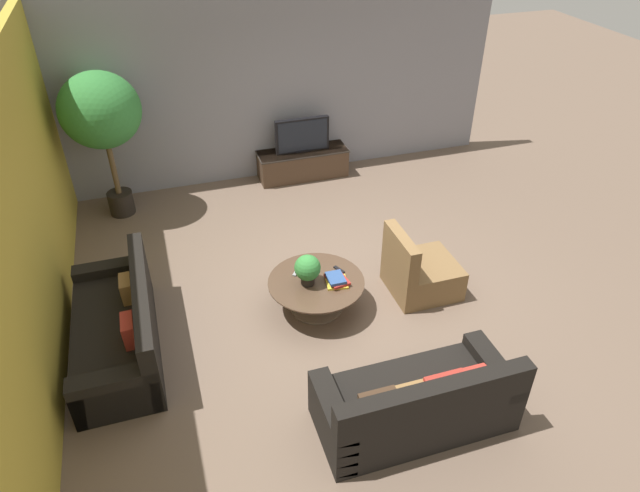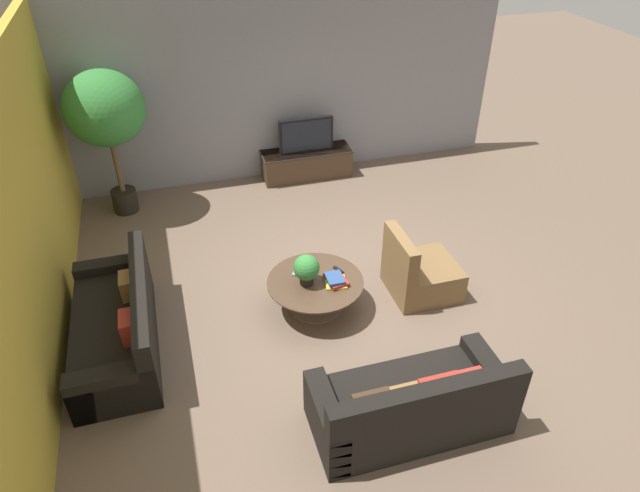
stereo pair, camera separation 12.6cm
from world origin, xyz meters
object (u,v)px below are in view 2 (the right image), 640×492
Objects in this scene: media_console at (307,163)px; couch_near_entry at (412,405)px; television at (306,135)px; coffee_table at (315,289)px; potted_plant_tabletop at (306,269)px; armchair_wicker at (419,274)px; couch_by_wall at (119,327)px; potted_palm_tall at (105,112)px.

media_console is 5.18m from couch_near_entry.
media_console is at bearing 90.00° from television.
potted_plant_tabletop is (-0.10, -0.01, 0.33)m from coffee_table.
armchair_wicker is (1.30, -0.06, -0.01)m from coffee_table.
potted_plant_tabletop is (-0.89, -3.27, -0.13)m from television.
potted_plant_tabletop is (-0.89, -3.27, 0.37)m from media_console.
armchair_wicker is 1.45m from potted_plant_tabletop.
couch_by_wall is 3.21m from couch_near_entry.
armchair_wicker is at bearing -81.19° from television.
couch_by_wall is at bearing 89.42° from armchair_wicker.
couch_by_wall is 5.34× the size of potted_plant_tabletop.
armchair_wicker is at bearing -116.49° from couch_near_entry.
television is 0.48× the size of couch_near_entry.
armchair_wicker is (3.52, -0.04, -0.01)m from couch_by_wall.
potted_palm_tall is at bearing -62.57° from couch_near_entry.
television is 0.78× the size of coffee_table.
armchair_wicker is (0.91, 1.84, -0.02)m from couch_near_entry.
couch_near_entry is 4.88× the size of potted_plant_tabletop.
television is at bearing 137.58° from couch_by_wall.
armchair_wicker is (0.52, -3.33, -0.47)m from television.
media_console is at bearing 5.81° from potted_palm_tall.
television is at bearing 76.47° from coffee_table.
couch_near_entry is at bearing 153.51° from armchair_wicker.
television is at bearing -90.00° from media_console.
media_console reaches higher than coffee_table.
potted_palm_tall is at bearing -174.19° from media_console.
armchair_wicker is at bearing -2.70° from coffee_table.
couch_near_entry is at bearing -62.57° from potted_palm_tall.
potted_plant_tabletop is at bearing 87.82° from armchair_wicker.
television reaches higher than media_console.
couch_by_wall and couch_near_entry have the same top height.
television is 4.48m from couch_by_wall.
couch_near_entry is 2.05m from armchair_wicker.
coffee_table is at bearing 90.67° from couch_by_wall.
couch_by_wall reaches higher than coffee_table.
television is at bearing -94.42° from couch_near_entry.
potted_palm_tall reaches higher than coffee_table.
armchair_wicker reaches higher than coffee_table.
television is 0.41× the size of potted_palm_tall.
potted_plant_tabletop is at bearing -175.78° from coffee_table.
couch_near_entry is at bearing -94.42° from media_console.
television is 3.39m from potted_plant_tabletop.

